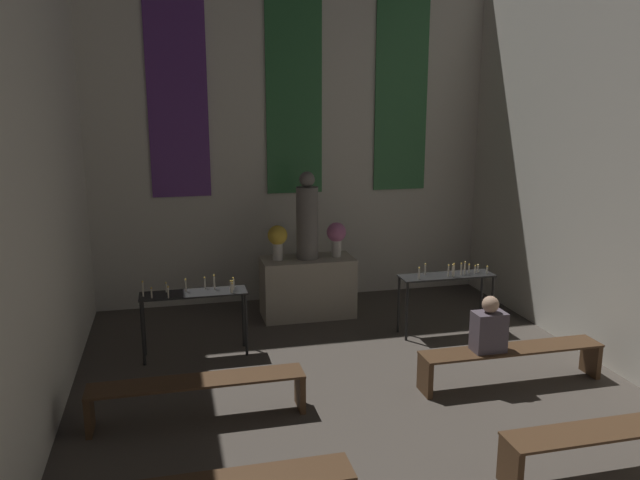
{
  "coord_description": "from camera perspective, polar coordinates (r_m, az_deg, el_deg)",
  "views": [
    {
      "loc": [
        -1.93,
        0.75,
        3.19
      ],
      "look_at": [
        0.0,
        8.74,
        1.35
      ],
      "focal_mm": 35.0,
      "sensor_mm": 36.0,
      "label": 1
    }
  ],
  "objects": [
    {
      "name": "candle_rack_left",
      "position": [
        8.04,
        -11.43,
        -5.58
      ],
      "size": [
        1.32,
        0.37,
        1.04
      ],
      "color": "black",
      "rests_on": "ground_plane"
    },
    {
      "name": "candle_rack_right",
      "position": [
        8.83,
        11.52,
        -3.93
      ],
      "size": [
        1.32,
        0.37,
        1.03
      ],
      "color": "black",
      "rests_on": "ground_plane"
    },
    {
      "name": "person_seated",
      "position": [
        7.29,
        15.2,
        -7.74
      ],
      "size": [
        0.36,
        0.24,
        0.64
      ],
      "color": "#564C56",
      "rests_on": "pew_back_right"
    },
    {
      "name": "altar",
      "position": [
        9.41,
        -1.15,
        -4.32
      ],
      "size": [
        1.37,
        0.66,
        0.9
      ],
      "color": "#ADA38E",
      "rests_on": "ground_plane"
    },
    {
      "name": "pew_back_left",
      "position": [
        6.62,
        -11.08,
        -13.3
      ],
      "size": [
        2.17,
        0.36,
        0.43
      ],
      "color": "#4C331E",
      "rests_on": "ground_plane"
    },
    {
      "name": "wall_back",
      "position": [
        9.97,
        -2.45,
        10.2
      ],
      "size": [
        6.53,
        0.16,
        5.48
      ],
      "color": "silver",
      "rests_on": "ground_plane"
    },
    {
      "name": "flower_vase_right",
      "position": [
        9.32,
        1.51,
        0.44
      ],
      "size": [
        0.29,
        0.29,
        0.52
      ],
      "color": "beige",
      "rests_on": "altar"
    },
    {
      "name": "statue",
      "position": [
        9.16,
        -1.18,
        1.93
      ],
      "size": [
        0.32,
        0.32,
        1.29
      ],
      "color": "slate",
      "rests_on": "altar"
    },
    {
      "name": "pew_third_right",
      "position": [
        6.26,
        25.77,
        -15.99
      ],
      "size": [
        2.17,
        0.36,
        0.43
      ],
      "color": "#4C331E",
      "rests_on": "ground_plane"
    },
    {
      "name": "flower_vase_left",
      "position": [
        9.13,
        -3.9,
        0.16
      ],
      "size": [
        0.29,
        0.29,
        0.52
      ],
      "color": "beige",
      "rests_on": "altar"
    },
    {
      "name": "pew_back_right",
      "position": [
        7.58,
        17.1,
        -10.19
      ],
      "size": [
        2.17,
        0.36,
        0.43
      ],
      "color": "#4C331E",
      "rests_on": "ground_plane"
    }
  ]
}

